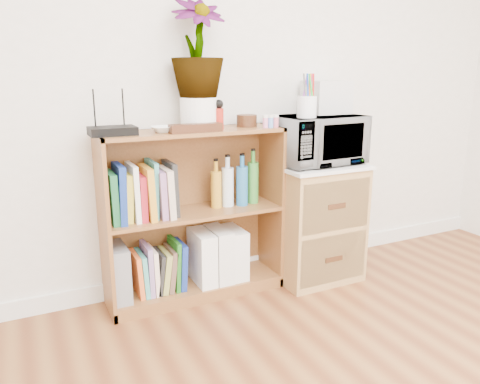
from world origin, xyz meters
TOP-DOWN VIEW (x-y plane):
  - skirting_board at (0.00, 2.24)m, footprint 4.00×0.02m
  - bookshelf at (-0.35, 2.10)m, footprint 1.00×0.30m
  - wicker_unit at (0.40, 2.02)m, footprint 0.50×0.45m
  - microwave at (0.40, 2.02)m, footprint 0.53×0.38m
  - pen_cup at (0.27, 1.94)m, footprint 0.11×0.11m
  - small_appliance at (0.52, 2.11)m, footprint 0.25×0.21m
  - router at (-0.77, 2.08)m, footprint 0.22×0.15m
  - white_bowl at (-0.51, 2.07)m, footprint 0.13×0.13m
  - plant_pot at (-0.30, 2.12)m, footprint 0.20×0.20m
  - potted_plant at (-0.30, 2.12)m, footprint 0.28×0.28m
  - trinket_box at (-0.37, 2.00)m, footprint 0.27×0.07m
  - kokeshi_doll at (-0.21, 2.06)m, footprint 0.05×0.05m
  - wooden_bowl at (-0.02, 2.11)m, footprint 0.11×0.11m
  - paint_jars at (0.08, 2.01)m, footprint 0.11×0.04m
  - file_box at (-0.78, 2.10)m, footprint 0.09×0.24m
  - magazine_holder_left at (-0.31, 2.09)m, footprint 0.10×0.24m
  - magazine_holder_mid at (-0.21, 2.09)m, footprint 0.10×0.25m
  - magazine_holder_right at (-0.11, 2.09)m, footprint 0.09×0.23m
  - cookbooks at (-0.64, 2.10)m, footprint 0.35×0.20m
  - liquor_bottles at (-0.09, 2.10)m, footprint 0.30×0.07m
  - lower_books at (-0.56, 2.10)m, footprint 0.28×0.19m

SIDE VIEW (x-z plane):
  - skirting_board at x=0.00m, z-range 0.00..0.10m
  - lower_books at x=-0.56m, z-range 0.05..0.34m
  - magazine_holder_right at x=-0.11m, z-range 0.07..0.36m
  - file_box at x=-0.78m, z-range 0.07..0.37m
  - magazine_holder_left at x=-0.31m, z-range 0.07..0.37m
  - magazine_holder_mid at x=-0.21m, z-range 0.07..0.38m
  - wicker_unit at x=0.40m, z-range 0.00..0.70m
  - bookshelf at x=-0.35m, z-range 0.00..0.95m
  - cookbooks at x=-0.64m, z-range 0.49..0.79m
  - liquor_bottles at x=-0.09m, z-range 0.49..0.80m
  - microwave at x=0.40m, z-range 0.72..1.00m
  - white_bowl at x=-0.51m, z-range 0.95..0.98m
  - router at x=-0.77m, z-range 0.95..0.99m
  - trinket_box at x=-0.37m, z-range 0.95..0.99m
  - paint_jars at x=0.08m, z-range 0.95..1.00m
  - wooden_bowl at x=-0.02m, z-range 0.95..1.02m
  - kokeshi_doll at x=-0.21m, z-range 0.95..1.06m
  - plant_pot at x=-0.30m, z-range 0.95..1.12m
  - pen_cup at x=0.27m, z-range 1.00..1.12m
  - small_appliance at x=0.52m, z-range 1.00..1.20m
  - potted_plant at x=-0.30m, z-range 1.12..1.62m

